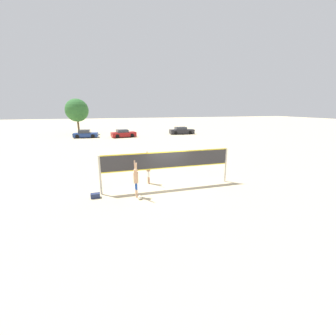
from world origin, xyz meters
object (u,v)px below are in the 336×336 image
Objects in this scene: parked_car_near at (123,134)px; tree_left_cluster at (77,110)px; gear_bag at (95,196)px; player_blocker at (148,167)px; parked_car_mid at (182,131)px; parked_car_far at (85,134)px; volleyball_net at (168,163)px; volleyball at (140,197)px; player_spiker at (136,179)px.

tree_left_cluster is at bearing 127.54° from parked_car_near.
tree_left_cluster is at bearing 95.41° from gear_bag.
parked_car_near is (1.03, 25.49, -0.54)m from player_blocker.
parked_car_near is 0.91× the size of parked_car_mid.
player_blocker is 0.45× the size of parked_car_mid.
gear_bag is 0.11× the size of parked_car_mid.
parked_car_mid is 20.39m from tree_left_cluster.
parked_car_mid is at bearing 5.96° from parked_car_far.
parked_car_far reaches higher than parked_car_near.
player_blocker is 0.50× the size of parked_car_near.
parked_car_mid is 1.15× the size of parked_car_far.
volleyball_net is 2.98m from volleyball.
volleyball is 0.45× the size of gear_bag.
volleyball_net is 36.65× the size of volleyball.
gear_bag is 28.54m from parked_car_far.
tree_left_cluster reaches higher than player_blocker.
volleyball is 0.06× the size of parked_car_far.
gear_bag is 34.98m from tree_left_cluster.
player_spiker is 2.54m from gear_bag.
tree_left_cluster reaches higher than gear_bag.
player_spiker is 2.43m from player_blocker.
player_spiker is 0.32× the size of tree_left_cluster.
tree_left_cluster is at bearing 99.08° from volleyball.
player_blocker is at bearing -100.89° from parked_car_near.
gear_bag is at bearing -108.00° from parked_car_near.
player_blocker is at bearing -29.00° from player_spiker.
parked_car_far is at bearing 8.00° from player_spiker.
player_blocker is at bearing -111.51° from parked_car_mid.
parked_car_far is at bearing 158.90° from parked_car_near.
player_spiker is at bearing -111.84° from parked_car_mid.
parked_car_near is 11.49m from parked_car_mid.
volleyball_net is 2.02× the size of parked_car_far.
player_spiker is at bearing 104.78° from volleyball.
player_spiker is 0.97× the size of player_blocker.
volleyball_net is 1.61m from player_blocker.
parked_car_near is (-0.01, 26.61, -1.05)m from volleyball_net.
parked_car_far is (-6.29, 28.00, -1.05)m from volleyball_net.
player_blocker reaches higher than gear_bag.
parked_car_near is at bearing 177.70° from player_blocker.
tree_left_cluster is at bearing 109.06° from parked_car_far.
parked_car_mid is at bearing -17.08° from tree_left_cluster.
volleyball_net is 28.72m from parked_car_far.
gear_bag is at bearing 158.19° from volleyball.
player_spiker is 0.48× the size of parked_car_near.
tree_left_cluster is at bearing 102.86° from volleyball_net.
player_spiker reaches higher than parked_car_near.
player_blocker is (1.18, 2.13, 0.04)m from player_spiker.
player_spiker is 27.71m from parked_car_near.
volleyball_net is at bearing 42.83° from player_blocker.
player_blocker is at bearing -73.60° from parked_car_far.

